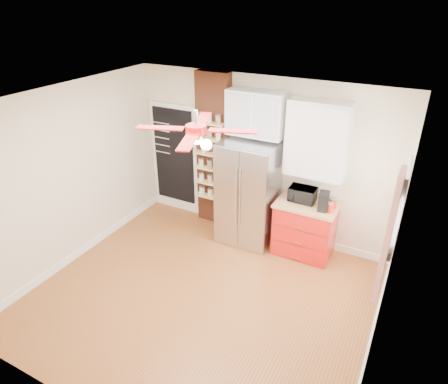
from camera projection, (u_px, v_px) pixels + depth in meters
The scene contains 21 objects.
floor at pixel (202, 296), 5.59m from camera, with size 4.50×4.50×0.00m, color #9B5227.
ceiling at pixel (195, 106), 4.37m from camera, with size 4.50×4.50×0.00m, color white.
wall_back at pixel (261, 159), 6.56m from camera, with size 4.50×0.02×2.70m, color beige.
wall_front at pixel (78, 316), 3.40m from camera, with size 4.50×0.02×2.70m, color beige.
wall_left at pixel (69, 177), 5.91m from camera, with size 0.02×4.00×2.70m, color beige.
wall_right at pixel (389, 264), 4.05m from camera, with size 0.02×4.00×2.70m, color beige.
chalkboard at pixel (175, 156), 7.35m from camera, with size 0.95×0.05×1.95m.
brick_pillar at pixel (214, 152), 6.85m from camera, with size 0.60×0.16×2.70m, color brown.
fridge at pixel (248, 193), 6.50m from camera, with size 0.90×0.70×1.75m, color #AEAFB3.
upper_glass_cabinet at pixel (256, 113), 6.08m from camera, with size 0.90×0.35×0.70m, color white.
red_cabinet at pixel (305, 228), 6.33m from camera, with size 0.94×0.64×0.90m.
upper_shelf_unit at pixel (317, 140), 5.82m from camera, with size 0.90×0.30×1.15m, color white.
window at pixel (401, 208), 4.68m from camera, with size 0.04×0.75×1.05m, color white.
curtain at pixel (388, 237), 4.31m from camera, with size 0.06×0.40×1.55m, color #A9161B.
ceiling_fan at pixel (196, 130), 4.49m from camera, with size 1.40×1.40×0.44m.
toaster_oven at pixel (302, 194), 6.16m from camera, with size 0.41×0.28×0.23m, color black.
coffee_maker at pixel (324, 201), 5.88m from camera, with size 0.15×0.19×0.29m, color black.
canister_left at pixel (330, 208), 5.86m from camera, with size 0.09×0.09×0.14m, color #A51B09.
canister_right at pixel (333, 203), 5.99m from camera, with size 0.11×0.11×0.14m, color red.
pantry_jar_oats at pixel (204, 149), 6.72m from camera, with size 0.08×0.08×0.12m, color beige.
pantry_jar_beans at pixel (216, 151), 6.61m from camera, with size 0.09×0.09×0.13m, color olive.
Camera 1 is at (2.29, -3.68, 3.83)m, focal length 32.00 mm.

